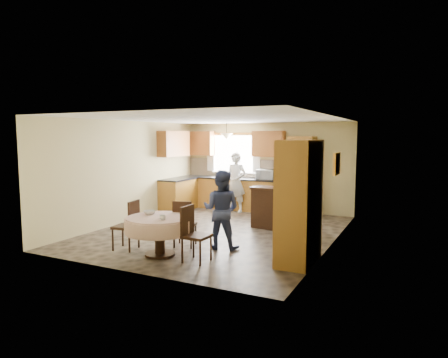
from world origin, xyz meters
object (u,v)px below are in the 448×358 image
cupboard (299,202)px  dining_table (160,225)px  oven_tower (302,176)px  sideboard (279,210)px  chair_left (129,223)px  chair_right (193,231)px  person_sink (236,182)px  chair_back (184,221)px  person_dining (221,210)px

cupboard → dining_table: cupboard is taller
oven_tower → sideboard: 1.96m
chair_left → cupboard: bearing=92.8°
oven_tower → chair_right: (-0.56, -4.77, -0.54)m
chair_left → person_sink: 4.33m
sideboard → person_sink: 2.32m
chair_left → chair_right: bearing=77.7°
chair_back → chair_right: size_ratio=0.96×
chair_back → person_sink: bearing=-95.7°
sideboard → chair_back: chair_back is taller
cupboard → chair_right: 1.86m
oven_tower → cupboard: bearing=-75.2°
oven_tower → cupboard: 4.18m
chair_left → person_sink: size_ratio=0.56×
chair_left → chair_back: chair_left is taller
chair_right → person_dining: 0.94m
person_dining → person_sink: bearing=-77.4°
chair_left → oven_tower: bearing=147.7°
dining_table → chair_left: (-0.72, 0.04, -0.03)m
sideboard → chair_right: size_ratio=1.32×
chair_left → chair_back: size_ratio=1.03×
oven_tower → person_sink: 1.82m
sideboard → person_dining: person_dining is taller
oven_tower → sideboard: oven_tower is taller
oven_tower → dining_table: 4.93m
chair_left → chair_back: 1.02m
oven_tower → dining_table: size_ratio=1.72×
sideboard → person_sink: (-1.75, 1.47, 0.39)m
chair_back → person_dining: (0.68, 0.24, 0.25)m
dining_table → chair_left: bearing=176.7°
chair_back → chair_left: bearing=20.8°
chair_left → chair_back: (0.83, 0.60, -0.01)m
cupboard → person_sink: 4.62m
sideboard → person_sink: bearing=148.3°
oven_tower → person_dining: 3.90m
cupboard → chair_back: (-2.23, -0.06, -0.53)m
sideboard → cupboard: bearing=-55.2°
chair_right → person_dining: bearing=-3.3°
cupboard → chair_left: bearing=-167.8°
sideboard → dining_table: size_ratio=1.02×
chair_right → chair_back: bearing=43.6°
dining_table → person_dining: person_dining is taller
person_sink → chair_left: bearing=-91.2°
oven_tower → person_dining: bearing=-97.1°
chair_right → person_sink: bearing=17.3°
chair_back → person_sink: size_ratio=0.54×
cupboard → oven_tower: bearing=104.8°
sideboard → cupboard: (1.08, -2.18, 0.58)m
dining_table → chair_left: chair_left is taller
cupboard → person_sink: cupboard is taller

